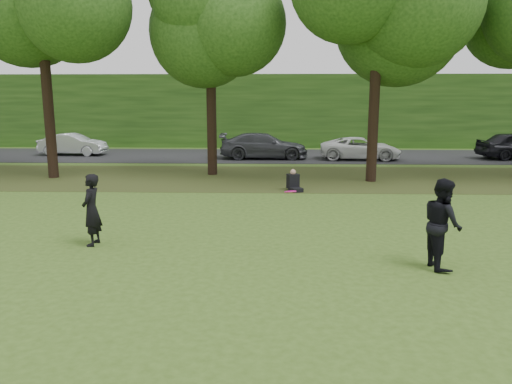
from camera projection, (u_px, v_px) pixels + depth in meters
ground at (283, 292)px, 9.44m from camera, size 120.00×120.00×0.00m
leaf_litter at (277, 178)px, 22.19m from camera, size 60.00×7.00×0.01m
street at (276, 156)px, 30.03m from camera, size 70.00×7.00×0.02m
far_hedge at (276, 111)px, 35.43m from camera, size 70.00×3.00×5.00m
player_left at (92, 210)px, 12.20m from camera, size 0.45×0.67×1.78m
player_right at (442, 224)px, 10.59m from camera, size 0.81×1.00×1.95m
parked_cars at (261, 146)px, 28.83m from camera, size 37.52×3.45×1.54m
frisbee at (290, 192)px, 11.25m from camera, size 0.33×0.32×0.13m
seated_person at (294, 183)px, 19.22m from camera, size 0.65×0.83×0.83m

